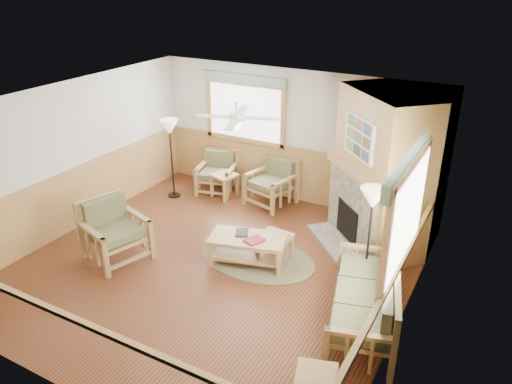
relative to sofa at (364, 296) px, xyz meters
The scene contains 23 objects.
floor 2.60m from the sofa, behind, with size 6.00×6.00×0.01m, color #572C18.
ceiling 3.39m from the sofa, behind, with size 6.00×6.00×0.01m, color white.
wall_back 4.20m from the sofa, 128.35° to the left, with size 6.00×0.02×2.70m, color silver.
wall_front 3.87m from the sofa, 132.56° to the right, with size 6.00×0.02×2.70m, color silver.
wall_left 5.62m from the sofa, behind, with size 0.02×6.00×2.70m, color silver.
wall_right 1.01m from the sofa, 26.34° to the left, with size 0.02×6.00×2.70m, color silver.
wainscot 2.56m from the sofa, behind, with size 6.00×6.00×1.10m, color #B08548, non-canonical shape.
fireplace 2.49m from the sofa, 102.41° to the left, with size 2.20×2.20×2.70m, color #B08548, non-canonical shape.
window_back 5.26m from the sofa, 138.91° to the left, with size 1.90×0.16×1.50m, color white, non-canonical shape.
window_right 2.10m from the sofa, ahead, with size 0.16×1.90×1.50m, color white, non-canonical shape.
ceiling_fan 3.18m from the sofa, 166.92° to the left, with size 1.24×1.24×0.36m, color white, non-canonical shape.
sofa is the anchor object (origin of this frame).
armchair_back_left 4.96m from the sofa, 146.25° to the left, with size 0.76×0.76×0.85m, color #A7824E, non-canonical shape.
armchair_back_right 3.96m from the sofa, 135.57° to the left, with size 0.83×0.83×0.93m, color #A7824E, non-canonical shape.
armchair_left 4.12m from the sofa, behind, with size 0.90×0.90×1.01m, color #A7824E, non-canonical shape.
coffee_table 2.20m from the sofa, 164.56° to the left, with size 1.23×0.61×0.49m, color #A7824E, non-canonical shape.
end_table_chairs 4.62m from the sofa, 145.95° to the left, with size 0.46×0.45×0.52m, color #A7824E, non-canonical shape.
footstool 2.03m from the sofa, 153.04° to the left, with size 0.50×0.50×0.44m, color #A7824E, non-canonical shape.
braided_rug 2.25m from the sofa, 159.12° to the left, with size 2.03×2.03×0.01m, color brown.
floor_lamp_left 5.25m from the sofa, 156.25° to the left, with size 0.39×0.39×1.69m, color black, non-canonical shape.
floor_lamp_right 0.93m from the sofa, 105.15° to the left, with size 0.38×0.38×1.68m, color black, non-canonical shape.
book_red 2.04m from the sofa, 164.79° to the left, with size 0.22×0.30×0.03m, color maroon.
book_dark 2.36m from the sofa, 163.89° to the left, with size 0.20×0.27×0.03m, color black.
Camera 1 is at (3.93, -5.70, 4.50)m, focal length 35.00 mm.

